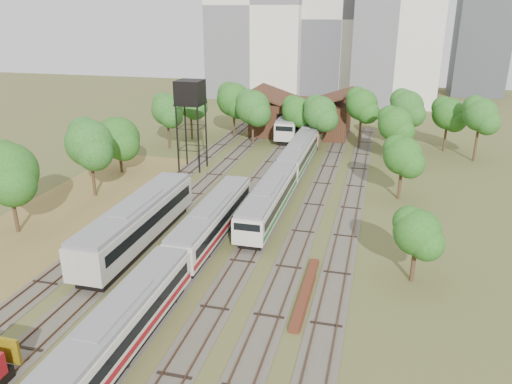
# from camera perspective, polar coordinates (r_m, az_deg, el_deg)

# --- Properties ---
(ground) EXTENTS (240.00, 240.00, 0.00)m
(ground) POSITION_cam_1_polar(r_m,az_deg,el_deg) (35.10, -9.70, -15.32)
(ground) COLOR #475123
(ground) RESTS_ON ground
(dry_grass_patch) EXTENTS (14.00, 60.00, 0.04)m
(dry_grass_patch) POSITION_cam_1_polar(r_m,az_deg,el_deg) (49.83, -25.24, -5.79)
(dry_grass_patch) COLOR brown
(dry_grass_patch) RESTS_ON ground
(tracks) EXTENTS (24.60, 80.00, 0.19)m
(tracks) POSITION_cam_1_polar(r_m,az_deg,el_deg) (56.23, -0.11, -0.83)
(tracks) COLOR #4C473D
(tracks) RESTS_ON ground
(railcar_red_set) EXTENTS (2.73, 34.58, 3.37)m
(railcar_red_set) POSITION_cam_1_polar(r_m,az_deg,el_deg) (39.23, -9.24, -8.12)
(railcar_red_set) COLOR black
(railcar_red_set) RESTS_ON ground
(railcar_green_set) EXTENTS (2.84, 52.08, 3.50)m
(railcar_green_set) POSITION_cam_1_polar(r_m,az_deg,el_deg) (67.16, 4.88, 4.26)
(railcar_green_set) COLOR black
(railcar_green_set) RESTS_ON ground
(railcar_rear) EXTENTS (3.24, 16.08, 4.02)m
(railcar_rear) POSITION_cam_1_polar(r_m,az_deg,el_deg) (84.97, 4.30, 7.85)
(railcar_rear) COLOR black
(railcar_rear) RESTS_ON ground
(old_grey_coach) EXTENTS (3.30, 18.00, 4.09)m
(old_grey_coach) POSITION_cam_1_polar(r_m,az_deg,el_deg) (46.06, -13.37, -3.37)
(old_grey_coach) COLOR black
(old_grey_coach) RESTS_ON ground
(water_tower) EXTENTS (3.40, 3.40, 11.74)m
(water_tower) POSITION_cam_1_polar(r_m,az_deg,el_deg) (65.48, -7.55, 10.97)
(water_tower) COLOR black
(water_tower) RESTS_ON ground
(rail_pile_near) EXTENTS (0.68, 10.22, 0.34)m
(rail_pile_near) POSITION_cam_1_polar(r_m,az_deg,el_deg) (38.53, 5.68, -11.28)
(rail_pile_near) COLOR #5E2B1A
(rail_pile_near) RESTS_ON ground
(rail_pile_far) EXTENTS (0.46, 7.43, 0.24)m
(rail_pile_far) POSITION_cam_1_polar(r_m,az_deg,el_deg) (37.63, 5.72, -12.20)
(rail_pile_far) COLOR #5E2B1A
(rail_pile_far) RESTS_ON ground
(maintenance_shed) EXTENTS (16.45, 11.55, 7.58)m
(maintenance_shed) POSITION_cam_1_polar(r_m,az_deg,el_deg) (86.61, 5.22, 8.60)
(maintenance_shed) COLOR #381F14
(maintenance_shed) RESTS_ON ground
(tree_band_left) EXTENTS (7.21, 53.63, 8.86)m
(tree_band_left) POSITION_cam_1_polar(r_m,az_deg,el_deg) (57.25, -20.85, 3.86)
(tree_band_left) COLOR #382616
(tree_band_left) RESTS_ON ground
(tree_band_far) EXTENTS (48.19, 9.97, 9.07)m
(tree_band_far) POSITION_cam_1_polar(r_m,az_deg,el_deg) (77.75, 6.40, 9.64)
(tree_band_far) COLOR #382616
(tree_band_far) RESTS_ON ground
(tree_band_right) EXTENTS (5.72, 36.65, 7.83)m
(tree_band_right) POSITION_cam_1_polar(r_m,az_deg,el_deg) (59.30, 16.22, 4.57)
(tree_band_right) COLOR #382616
(tree_band_right) RESTS_ON ground
(tower_left) EXTENTS (22.00, 16.00, 42.00)m
(tower_left) POSITION_cam_1_polar(r_m,az_deg,el_deg) (124.60, 0.28, 20.57)
(tower_left) COLOR beige
(tower_left) RESTS_ON ground
(tower_centre) EXTENTS (20.00, 18.00, 36.00)m
(tower_centre) POSITION_cam_1_polar(r_m,az_deg,el_deg) (126.26, 10.21, 18.90)
(tower_centre) COLOR beige
(tower_centre) RESTS_ON ground
(tower_far_right) EXTENTS (12.00, 12.00, 28.00)m
(tower_far_right) POSITION_cam_1_polar(r_m,az_deg,el_deg) (137.63, 24.39, 15.92)
(tower_far_right) COLOR #3F4247
(tower_far_right) RESTS_ON ground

